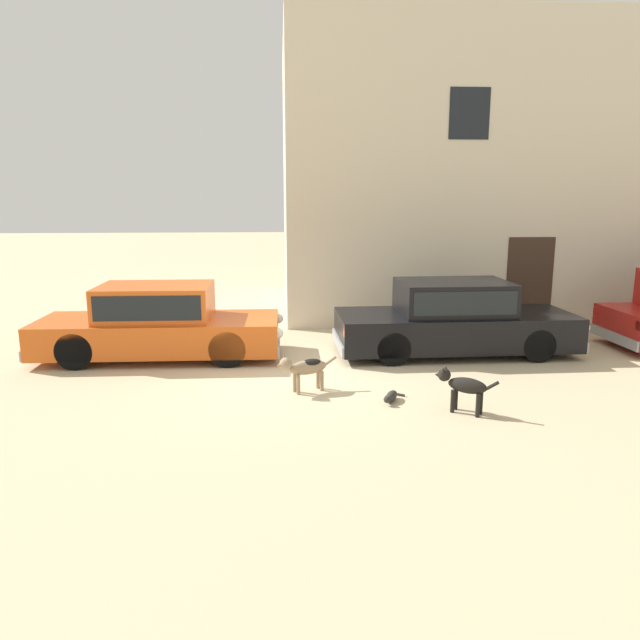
# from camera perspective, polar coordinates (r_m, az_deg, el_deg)

# --- Properties ---
(ground_plane) EXTENTS (80.00, 80.00, 0.00)m
(ground_plane) POSITION_cam_1_polar(r_m,az_deg,el_deg) (10.61, -3.05, -5.03)
(ground_plane) COLOR #CCB78E
(parked_sedan_nearest) EXTENTS (4.66, 1.72, 1.40)m
(parked_sedan_nearest) POSITION_cam_1_polar(r_m,az_deg,el_deg) (11.85, -15.04, -0.19)
(parked_sedan_nearest) COLOR #D15619
(parked_sedan_nearest) RESTS_ON ground_plane
(parked_sedan_second) EXTENTS (4.73, 1.81, 1.43)m
(parked_sedan_second) POSITION_cam_1_polar(r_m,az_deg,el_deg) (12.04, 12.56, 0.20)
(parked_sedan_second) COLOR black
(parked_sedan_second) RESTS_ON ground_plane
(apartment_block) EXTENTS (16.17, 6.41, 7.11)m
(apartment_block) POSITION_cam_1_polar(r_m,az_deg,el_deg) (18.72, 22.86, 12.40)
(apartment_block) COLOR beige
(apartment_block) RESTS_ON ground_plane
(stray_dog_spotted) EXTENTS (0.99, 0.47, 0.63)m
(stray_dog_spotted) POSITION_cam_1_polar(r_m,az_deg,el_deg) (9.51, -1.47, -4.47)
(stray_dog_spotted) COLOR #997F60
(stray_dog_spotted) RESTS_ON ground_plane
(stray_dog_tan) EXTENTS (0.81, 0.60, 0.64)m
(stray_dog_tan) POSITION_cam_1_polar(r_m,az_deg,el_deg) (8.86, 13.28, -6.01)
(stray_dog_tan) COLOR black
(stray_dog_tan) RESTS_ON ground_plane
(stray_cat) EXTENTS (0.41, 0.58, 0.16)m
(stray_cat) POSITION_cam_1_polar(r_m,az_deg,el_deg) (9.22, 6.73, -7.21)
(stray_cat) COLOR #2D2B28
(stray_cat) RESTS_ON ground_plane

